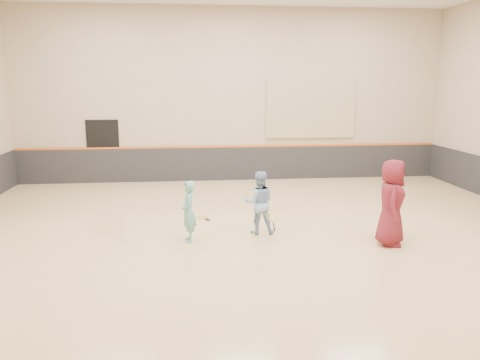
{
  "coord_description": "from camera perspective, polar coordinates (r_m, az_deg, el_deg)",
  "views": [
    {
      "loc": [
        -1.45,
        -10.49,
        3.41
      ],
      "look_at": [
        -0.32,
        0.4,
        1.15
      ],
      "focal_mm": 35.0,
      "sensor_mm": 36.0,
      "label": 1
    }
  ],
  "objects": [
    {
      "name": "held_racket",
      "position": [
        10.51,
        3.95,
        -4.38
      ],
      "size": [
        0.35,
        0.35,
        0.51
      ],
      "primitive_type": null,
      "color": "#C1E532",
      "rests_on": "instructor"
    },
    {
      "name": "young_man",
      "position": [
        10.47,
        17.98,
        -2.63
      ],
      "size": [
        0.86,
        1.05,
        1.86
      ],
      "primitive_type": "imported",
      "rotation": [
        0.0,
        0.0,
        1.23
      ],
      "color": "maroon",
      "rests_on": "floor"
    },
    {
      "name": "doorway",
      "position": [
        16.91,
        -16.31,
        3.35
      ],
      "size": [
        1.1,
        0.05,
        2.2
      ],
      "primitive_type": "cube",
      "color": "black",
      "rests_on": "floor"
    },
    {
      "name": "accent_stripe",
      "position": [
        16.66,
        -0.91,
        4.11
      ],
      "size": [
        14.9,
        0.03,
        0.06
      ],
      "primitive_type": "cube",
      "color": "#D85914",
      "rests_on": "wall_back"
    },
    {
      "name": "instructor",
      "position": [
        10.75,
        2.34,
        -2.77
      ],
      "size": [
        0.74,
        0.59,
        1.47
      ],
      "primitive_type": "imported",
      "rotation": [
        0.0,
        0.0,
        3.1
      ],
      "color": "#85A8CE",
      "rests_on": "floor"
    },
    {
      "name": "ball_beside_spare",
      "position": [
        14.63,
        0.87,
        -1.67
      ],
      "size": [
        0.07,
        0.07,
        0.07
      ],
      "primitive_type": "sphere",
      "color": "#BFE034",
      "rests_on": "floor"
    },
    {
      "name": "wainscot_back",
      "position": [
        16.76,
        -0.91,
        2.02
      ],
      "size": [
        14.9,
        0.04,
        1.2
      ],
      "primitive_type": "cube",
      "color": "#232326",
      "rests_on": "floor"
    },
    {
      "name": "ball_in_hand",
      "position": [
        10.31,
        19.42,
        -1.61
      ],
      "size": [
        0.07,
        0.07,
        0.07
      ],
      "primitive_type": "sphere",
      "color": "#BEDA32",
      "rests_on": "young_man"
    },
    {
      "name": "spare_racket",
      "position": [
        12.19,
        -4.63,
        -4.49
      ],
      "size": [
        0.64,
        0.64,
        0.06
      ],
      "primitive_type": null,
      "color": "gold",
      "rests_on": "floor"
    },
    {
      "name": "ball_under_racket",
      "position": [
        10.74,
        1.71,
        -6.67
      ],
      "size": [
        0.07,
        0.07,
        0.07
      ],
      "primitive_type": "sphere",
      "color": "yellow",
      "rests_on": "floor"
    },
    {
      "name": "girl",
      "position": [
        10.28,
        -6.29,
        -3.84
      ],
      "size": [
        0.37,
        0.52,
        1.35
      ],
      "primitive_type": "imported",
      "rotation": [
        0.0,
        0.0,
        -1.48
      ],
      "color": "#68B5B0",
      "rests_on": "floor"
    },
    {
      "name": "room",
      "position": [
        10.91,
        1.87,
        -2.12
      ],
      "size": [
        15.04,
        12.04,
        6.22
      ],
      "color": "tan",
      "rests_on": "ground"
    },
    {
      "name": "acoustic_panel",
      "position": [
        17.01,
        8.62,
        8.47
      ],
      "size": [
        3.2,
        0.08,
        2.0
      ],
      "primitive_type": "cube",
      "color": "tan",
      "rests_on": "wall_back"
    }
  ]
}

